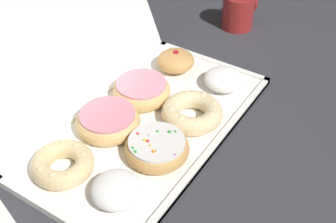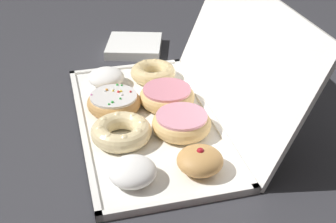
{
  "view_description": "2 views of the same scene",
  "coord_description": "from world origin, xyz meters",
  "px_view_note": "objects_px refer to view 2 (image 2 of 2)",
  "views": [
    {
      "loc": [
        -0.52,
        -0.38,
        0.58
      ],
      "look_at": [
        0.03,
        -0.02,
        0.03
      ],
      "focal_mm": 47.51,
      "sensor_mm": 36.0,
      "label": 1
    },
    {
      "loc": [
        0.82,
        -0.17,
        0.55
      ],
      "look_at": [
        0.05,
        0.03,
        0.05
      ],
      "focal_mm": 50.87,
      "sensor_mm": 36.0,
      "label": 2
    }
  ],
  "objects_px": {
    "donut_box": "(147,122)",
    "napkin_stack": "(134,46)",
    "cruller_donut_4": "(153,72)",
    "jelly_filled_donut_7": "(200,160)",
    "cruller_donut_2": "(121,131)",
    "pink_frosted_donut_5": "(167,96)",
    "powdered_filled_donut_0": "(106,77)",
    "sprinkle_donut_1": "(114,102)",
    "powdered_filled_donut_3": "(132,172)",
    "pink_frosted_donut_6": "(182,123)"
  },
  "relations": [
    {
      "from": "powdered_filled_donut_3",
      "to": "pink_frosted_donut_5",
      "type": "distance_m",
      "value": 0.27
    },
    {
      "from": "pink_frosted_donut_6",
      "to": "sprinkle_donut_1",
      "type": "bearing_deg",
      "value": -135.38
    },
    {
      "from": "cruller_donut_2",
      "to": "cruller_donut_4",
      "type": "bearing_deg",
      "value": 153.46
    },
    {
      "from": "donut_box",
      "to": "napkin_stack",
      "type": "relative_size",
      "value": 3.59
    },
    {
      "from": "powdered_filled_donut_0",
      "to": "powdered_filled_donut_3",
      "type": "distance_m",
      "value": 0.36
    },
    {
      "from": "donut_box",
      "to": "sprinkle_donut_1",
      "type": "distance_m",
      "value": 0.09
    },
    {
      "from": "cruller_donut_4",
      "to": "pink_frosted_donut_6",
      "type": "xyz_separation_m",
      "value": [
        0.24,
        0.0,
        0.0
      ]
    },
    {
      "from": "sprinkle_donut_1",
      "to": "cruller_donut_4",
      "type": "relative_size",
      "value": 1.07
    },
    {
      "from": "sprinkle_donut_1",
      "to": "cruller_donut_2",
      "type": "xyz_separation_m",
      "value": [
        0.12,
        -0.0,
        0.0
      ]
    },
    {
      "from": "cruller_donut_2",
      "to": "pink_frosted_donut_5",
      "type": "height_order",
      "value": "pink_frosted_donut_5"
    },
    {
      "from": "powdered_filled_donut_3",
      "to": "jelly_filled_donut_7",
      "type": "relative_size",
      "value": 1.01
    },
    {
      "from": "donut_box",
      "to": "cruller_donut_2",
      "type": "xyz_separation_m",
      "value": [
        0.05,
        -0.06,
        0.02
      ]
    },
    {
      "from": "cruller_donut_4",
      "to": "pink_frosted_donut_5",
      "type": "height_order",
      "value": "pink_frosted_donut_5"
    },
    {
      "from": "sprinkle_donut_1",
      "to": "cruller_donut_4",
      "type": "bearing_deg",
      "value": 136.27
    },
    {
      "from": "powdered_filled_donut_3",
      "to": "jelly_filled_donut_7",
      "type": "distance_m",
      "value": 0.12
    },
    {
      "from": "powdered_filled_donut_3",
      "to": "napkin_stack",
      "type": "xyz_separation_m",
      "value": [
        -0.56,
        0.11,
        -0.02
      ]
    },
    {
      "from": "jelly_filled_donut_7",
      "to": "pink_frosted_donut_6",
      "type": "bearing_deg",
      "value": 178.95
    },
    {
      "from": "donut_box",
      "to": "napkin_stack",
      "type": "distance_m",
      "value": 0.38
    },
    {
      "from": "donut_box",
      "to": "napkin_stack",
      "type": "bearing_deg",
      "value": 173.09
    },
    {
      "from": "cruller_donut_2",
      "to": "donut_box",
      "type": "bearing_deg",
      "value": 130.84
    },
    {
      "from": "sprinkle_donut_1",
      "to": "pink_frosted_donut_6",
      "type": "bearing_deg",
      "value": 44.62
    },
    {
      "from": "donut_box",
      "to": "cruller_donut_2",
      "type": "bearing_deg",
      "value": -49.16
    },
    {
      "from": "cruller_donut_2",
      "to": "sprinkle_donut_1",
      "type": "bearing_deg",
      "value": 178.06
    },
    {
      "from": "powdered_filled_donut_0",
      "to": "jelly_filled_donut_7",
      "type": "xyz_separation_m",
      "value": [
        0.36,
        0.12,
        0.0
      ]
    },
    {
      "from": "donut_box",
      "to": "cruller_donut_4",
      "type": "xyz_separation_m",
      "value": [
        -0.18,
        0.05,
        0.02
      ]
    },
    {
      "from": "donut_box",
      "to": "pink_frosted_donut_6",
      "type": "bearing_deg",
      "value": 45.4
    },
    {
      "from": "sprinkle_donut_1",
      "to": "napkin_stack",
      "type": "height_order",
      "value": "sprinkle_donut_1"
    },
    {
      "from": "powdered_filled_donut_0",
      "to": "sprinkle_donut_1",
      "type": "xyz_separation_m",
      "value": [
        0.12,
        0.0,
        -0.0
      ]
    },
    {
      "from": "powdered_filled_donut_0",
      "to": "cruller_donut_2",
      "type": "bearing_deg",
      "value": -0.92
    },
    {
      "from": "pink_frosted_donut_5",
      "to": "jelly_filled_donut_7",
      "type": "xyz_separation_m",
      "value": [
        0.24,
        -0.0,
        0.0
      ]
    },
    {
      "from": "powdered_filled_donut_0",
      "to": "cruller_donut_2",
      "type": "height_order",
      "value": "powdered_filled_donut_0"
    },
    {
      "from": "donut_box",
      "to": "sprinkle_donut_1",
      "type": "height_order",
      "value": "sprinkle_donut_1"
    },
    {
      "from": "powdered_filled_donut_0",
      "to": "pink_frosted_donut_6",
      "type": "relative_size",
      "value": 0.7
    },
    {
      "from": "sprinkle_donut_1",
      "to": "cruller_donut_2",
      "type": "relative_size",
      "value": 0.97
    },
    {
      "from": "powdered_filled_donut_3",
      "to": "cruller_donut_4",
      "type": "height_order",
      "value": "powdered_filled_donut_3"
    },
    {
      "from": "sprinkle_donut_1",
      "to": "pink_frosted_donut_5",
      "type": "relative_size",
      "value": 0.95
    },
    {
      "from": "pink_frosted_donut_5",
      "to": "pink_frosted_donut_6",
      "type": "relative_size",
      "value": 1.02
    },
    {
      "from": "sprinkle_donut_1",
      "to": "pink_frosted_donut_5",
      "type": "distance_m",
      "value": 0.12
    },
    {
      "from": "powdered_filled_donut_3",
      "to": "donut_box",
      "type": "bearing_deg",
      "value": 160.33
    },
    {
      "from": "cruller_donut_2",
      "to": "powdered_filled_donut_3",
      "type": "relative_size",
      "value": 1.41
    },
    {
      "from": "donut_box",
      "to": "cruller_donut_4",
      "type": "bearing_deg",
      "value": 163.3
    },
    {
      "from": "powdered_filled_donut_0",
      "to": "sprinkle_donut_1",
      "type": "relative_size",
      "value": 0.72
    },
    {
      "from": "cruller_donut_4",
      "to": "jelly_filled_donut_7",
      "type": "xyz_separation_m",
      "value": [
        0.37,
        0.0,
        0.0
      ]
    },
    {
      "from": "donut_box",
      "to": "pink_frosted_donut_6",
      "type": "xyz_separation_m",
      "value": [
        0.06,
        0.06,
        0.03
      ]
    },
    {
      "from": "sprinkle_donut_1",
      "to": "pink_frosted_donut_6",
      "type": "distance_m",
      "value": 0.17
    },
    {
      "from": "cruller_donut_4",
      "to": "pink_frosted_donut_5",
      "type": "bearing_deg",
      "value": 1.11
    },
    {
      "from": "powdered_filled_donut_0",
      "to": "cruller_donut_2",
      "type": "distance_m",
      "value": 0.23
    },
    {
      "from": "powdered_filled_donut_0",
      "to": "napkin_stack",
      "type": "xyz_separation_m",
      "value": [
        -0.2,
        0.11,
        -0.02
      ]
    },
    {
      "from": "donut_box",
      "to": "jelly_filled_donut_7",
      "type": "distance_m",
      "value": 0.2
    },
    {
      "from": "pink_frosted_donut_6",
      "to": "pink_frosted_donut_5",
      "type": "bearing_deg",
      "value": -179.16
    }
  ]
}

